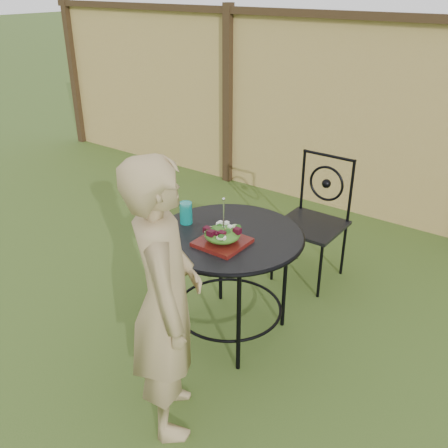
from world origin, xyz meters
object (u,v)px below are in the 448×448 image
at_px(patio_table, 229,254).
at_px(patio_chair, 315,216).
at_px(diner, 165,302).
at_px(salad_plate, 222,242).

bearing_deg(patio_table, patio_chair, 83.92).
relative_size(patio_chair, diner, 0.64).
height_order(diner, salad_plate, diner).
xyz_separation_m(diner, salad_plate, (-0.14, 0.64, -0.00)).
distance_m(diner, salad_plate, 0.66).
relative_size(patio_table, salad_plate, 3.42).
distance_m(patio_chair, diner, 1.75).
bearing_deg(patio_chair, patio_table, -96.08).
bearing_deg(patio_chair, salad_plate, -93.06).
relative_size(patio_table, patio_chair, 0.97).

